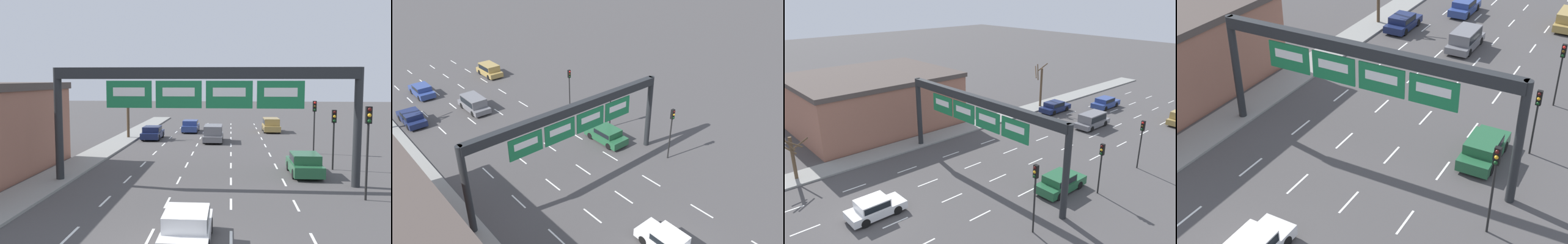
% 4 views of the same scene
% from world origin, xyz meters
% --- Properties ---
extents(lane_dashes, '(10.02, 67.00, 0.01)m').
position_xyz_m(lane_dashes, '(-0.00, 13.50, 0.00)').
color(lane_dashes, white).
rests_on(lane_dashes, ground_plane).
extents(sign_gantry, '(18.59, 0.70, 7.11)m').
position_xyz_m(sign_gantry, '(0.00, 10.17, 5.73)').
color(sign_gantry, '#232628').
rests_on(sign_gantry, ground_plane).
extents(car_blue, '(1.88, 4.53, 1.45)m').
position_xyz_m(car_blue, '(-3.23, 36.33, 0.77)').
color(car_blue, navy).
rests_on(car_blue, ground_plane).
extents(car_green, '(1.96, 4.44, 1.50)m').
position_xyz_m(car_green, '(6.55, 13.21, 0.80)').
color(car_green, '#235B38').
rests_on(car_green, ground_plane).
extents(suv_grey, '(1.97, 4.71, 1.70)m').
position_xyz_m(suv_grey, '(-0.16, 28.28, 0.95)').
color(suv_grey, slate).
rests_on(suv_grey, ground_plane).
extents(car_navy, '(1.92, 4.47, 1.40)m').
position_xyz_m(car_navy, '(-6.70, 29.67, 0.75)').
color(car_navy, '#19234C').
rests_on(car_navy, ground_plane).
extents(traffic_light_near_gantry, '(0.30, 0.35, 4.99)m').
position_xyz_m(traffic_light_near_gantry, '(8.76, 7.30, 3.55)').
color(traffic_light_near_gantry, black).
rests_on(traffic_light_near_gantry, ground_plane).
extents(traffic_light_mid_block, '(0.30, 0.35, 4.55)m').
position_xyz_m(traffic_light_mid_block, '(8.73, 21.79, 3.26)').
color(traffic_light_mid_block, black).
rests_on(traffic_light_mid_block, ground_plane).
extents(traffic_light_far_end, '(0.30, 0.35, 4.26)m').
position_xyz_m(traffic_light_far_end, '(8.83, 15.10, 3.06)').
color(traffic_light_far_end, black).
rests_on(traffic_light_far_end, ground_plane).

